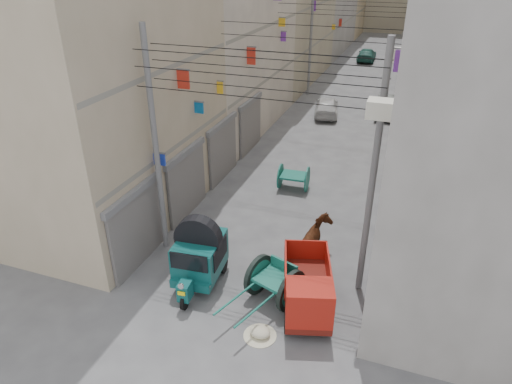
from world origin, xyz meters
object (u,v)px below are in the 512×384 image
at_px(distant_car_green, 367,55).
at_px(feed_sack, 260,332).
at_px(tonga_cart, 274,282).
at_px(auto_rickshaw, 199,254).
at_px(horse, 316,242).
at_px(mini_truck, 308,295).
at_px(distant_car_white, 327,106).
at_px(distant_car_grey, 387,106).
at_px(second_cart, 294,177).

bearing_deg(distant_car_green, feed_sack, 91.52).
bearing_deg(feed_sack, tonga_cart, 93.32).
height_order(auto_rickshaw, horse, auto_rickshaw).
relative_size(tonga_cart, horse, 1.71).
xyz_separation_m(auto_rickshaw, feed_sack, (2.70, -1.69, -0.96)).
relative_size(mini_truck, horse, 1.75).
xyz_separation_m(mini_truck, distant_car_white, (-3.49, 19.27, -0.18)).
bearing_deg(horse, distant_car_grey, -93.27).
distance_m(horse, distant_car_grey, 17.81).
distance_m(tonga_cart, distant_car_green, 37.59).
height_order(tonga_cart, second_cart, tonga_cart).
height_order(feed_sack, distant_car_grey, distant_car_grey).
xyz_separation_m(mini_truck, horse, (-0.42, 2.84, -0.02)).
bearing_deg(distant_car_grey, auto_rickshaw, -104.18).
height_order(feed_sack, distant_car_green, distant_car_green).
bearing_deg(distant_car_green, horse, 92.94).
distance_m(auto_rickshaw, mini_truck, 3.79).
distance_m(tonga_cart, second_cart, 7.77).
distance_m(auto_rickshaw, distant_car_white, 18.84).
distance_m(distant_car_grey, distant_car_green, 17.65).
relative_size(distant_car_white, distant_car_grey, 0.97).
relative_size(feed_sack, distant_car_white, 0.16).
bearing_deg(distant_car_white, tonga_cart, 86.49).
bearing_deg(horse, tonga_cart, 72.54).
bearing_deg(horse, auto_rickshaw, 34.86).
bearing_deg(distant_car_white, feed_sack, 86.20).
bearing_deg(auto_rickshaw, mini_truck, -12.00).
xyz_separation_m(mini_truck, distant_car_grey, (0.33, 20.63, -0.18)).
relative_size(auto_rickshaw, mini_truck, 0.83).
xyz_separation_m(second_cart, distant_car_grey, (2.98, 12.64, 0.01)).
xyz_separation_m(tonga_cart, second_cart, (-1.49, 7.62, -0.08)).
xyz_separation_m(feed_sack, distant_car_grey, (1.39, 21.88, 0.49)).
relative_size(auto_rickshaw, distant_car_white, 0.73).
relative_size(second_cart, feed_sack, 2.32).
height_order(second_cart, distant_car_green, distant_car_green).
xyz_separation_m(mini_truck, distant_car_green, (-3.30, 37.90, -0.21)).
xyz_separation_m(second_cart, distant_car_green, (-0.66, 29.91, -0.02)).
height_order(distant_car_grey, distant_car_green, distant_car_grey).
xyz_separation_m(feed_sack, distant_car_white, (-2.43, 20.53, 0.49)).
bearing_deg(distant_car_white, auto_rickshaw, 78.64).
xyz_separation_m(tonga_cart, distant_car_grey, (1.48, 20.26, -0.07)).
bearing_deg(mini_truck, feed_sack, -146.91).
bearing_deg(distant_car_grey, tonga_cart, -96.93).
height_order(tonga_cart, feed_sack, tonga_cart).
xyz_separation_m(horse, distant_car_grey, (0.75, 17.79, -0.16)).
height_order(tonga_cart, distant_car_white, tonga_cart).
xyz_separation_m(second_cart, distant_car_white, (-0.84, 11.28, 0.01)).
bearing_deg(feed_sack, horse, 81.09).
distance_m(auto_rickshaw, horse, 4.12).
xyz_separation_m(second_cart, feed_sack, (1.59, -9.25, -0.48)).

